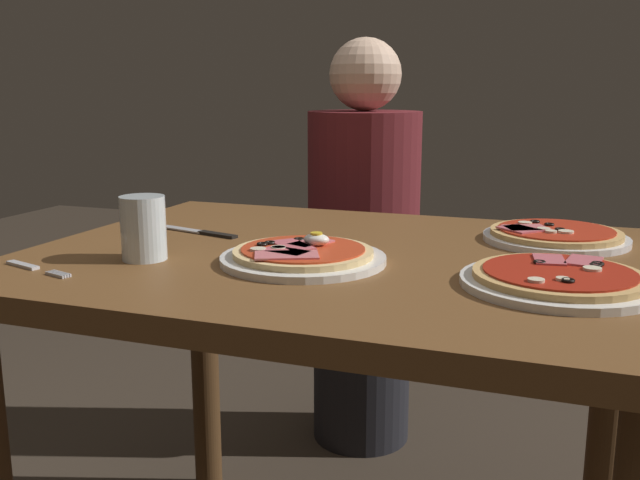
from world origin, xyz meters
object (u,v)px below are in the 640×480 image
object	(u,v)px
pizza_foreground	(303,255)
pizza_across_left	(555,236)
pizza_across_right	(559,279)
dining_table	(339,321)
fork	(33,268)
water_glass_near	(144,232)
knife	(203,232)
diner_person	(363,257)

from	to	relation	value
pizza_foreground	pizza_across_left	xyz separation A→B (m)	(0.39, 0.31, -0.00)
pizza_across_left	pizza_foreground	bearing A→B (deg)	-141.11
pizza_foreground	pizza_across_right	size ratio (longest dim) A/B	0.97
dining_table	fork	bearing A→B (deg)	-146.70
dining_table	water_glass_near	size ratio (longest dim) A/B	10.01
water_glass_near	fork	world-z (taller)	water_glass_near
pizza_across_right	pizza_foreground	bearing A→B (deg)	178.67
pizza_foreground	water_glass_near	size ratio (longest dim) A/B	2.55
water_glass_near	knife	bearing A→B (deg)	93.16
dining_table	pizza_foreground	bearing A→B (deg)	-110.06
fork	diner_person	bearing A→B (deg)	77.04
fork	diner_person	world-z (taller)	diner_person
pizza_across_right	water_glass_near	size ratio (longest dim) A/B	2.63
diner_person	pizza_across_left	bearing A→B (deg)	134.17
pizza_across_right	knife	bearing A→B (deg)	166.49
dining_table	diner_person	xyz separation A→B (m)	(-0.18, 0.77, -0.07)
fork	pizza_across_right	bearing A→B (deg)	12.64
knife	dining_table	bearing A→B (deg)	-11.35
knife	diner_person	size ratio (longest dim) A/B	0.16
pizza_across_right	knife	distance (m)	0.69
pizza_foreground	pizza_across_left	world-z (taller)	pizza_foreground
pizza_across_left	water_glass_near	xyz separation A→B (m)	(-0.65, -0.38, 0.04)
water_glass_near	diner_person	size ratio (longest dim) A/B	0.09
water_glass_near	diner_person	bearing A→B (deg)	83.24
pizza_foreground	diner_person	xyz separation A→B (m)	(-0.15, 0.86, -0.21)
pizza_foreground	knife	xyz separation A→B (m)	(-0.27, 0.15, -0.01)
water_glass_near	diner_person	world-z (taller)	diner_person
pizza_foreground	knife	size ratio (longest dim) A/B	1.42
dining_table	pizza_across_right	size ratio (longest dim) A/B	3.81
dining_table	fork	distance (m)	0.52
water_glass_near	fork	distance (m)	0.18
dining_table	pizza_across_right	world-z (taller)	pizza_across_right
dining_table	knife	size ratio (longest dim) A/B	5.58
pizza_across_left	diner_person	xyz separation A→B (m)	(-0.54, 0.55, -0.21)
pizza_across_left	water_glass_near	size ratio (longest dim) A/B	2.48
pizza_foreground	fork	distance (m)	0.43
pizza_across_left	diner_person	size ratio (longest dim) A/B	0.23
pizza_across_right	diner_person	size ratio (longest dim) A/B	0.24
pizza_across_left	water_glass_near	bearing A→B (deg)	-149.45
dining_table	knife	xyz separation A→B (m)	(-0.30, 0.06, 0.13)
fork	knife	world-z (taller)	knife
water_glass_near	pizza_foreground	bearing A→B (deg)	14.94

